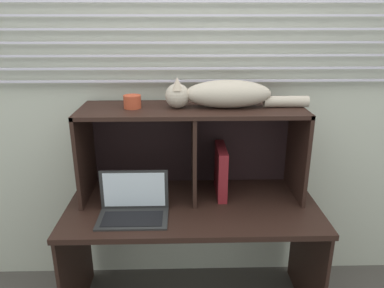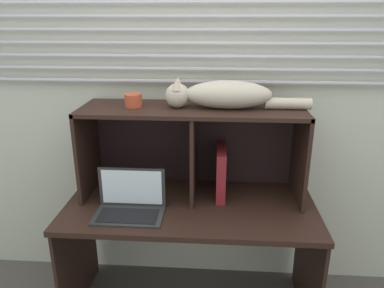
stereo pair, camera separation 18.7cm
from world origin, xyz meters
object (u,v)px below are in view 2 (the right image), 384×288
Objects in this scene: small_basket at (133,100)px; book_stack at (130,188)px; cat at (223,95)px; binder_upright at (221,172)px; laptop at (130,204)px.

book_stack is at bearing -176.58° from small_basket.
cat reaches higher than binder_upright.
binder_upright is at bearing 0.31° from book_stack.
binder_upright is at bearing 0.00° from cat.
laptop is at bearing -152.85° from cat.
small_basket is at bearing 180.00° from cat.
binder_upright reaches higher than laptop.
small_basket reaches higher than laptop.
small_basket is (-0.49, 0.00, -0.04)m from cat.
laptop is 3.84× the size of small_basket.
binder_upright is (0.00, 0.00, -0.45)m from cat.
small_basket is (0.05, 0.00, 0.53)m from book_stack.
laptop is 1.55× the size of book_stack.
binder_upright is (0.48, 0.24, 0.09)m from laptop.
cat is 3.35× the size of book_stack.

